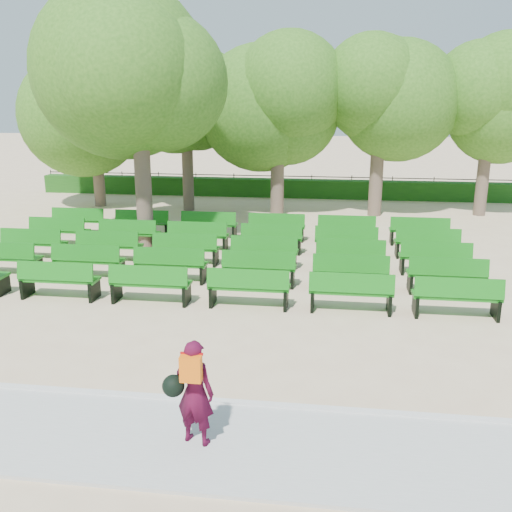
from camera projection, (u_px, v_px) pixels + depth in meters
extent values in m
plane|color=#D4B58C|center=(252.00, 285.00, 15.45)|extent=(120.00, 120.00, 0.00)
cube|color=#B8B9B4|center=(181.00, 442.00, 8.38)|extent=(30.00, 2.20, 0.06)
cube|color=silver|center=(199.00, 401.00, 9.48)|extent=(30.00, 0.12, 0.10)
cube|color=#1C5315|center=(291.00, 188.00, 28.68)|extent=(26.00, 0.70, 0.90)
cube|color=#137114|center=(226.00, 249.00, 17.10)|extent=(1.99, 0.63, 0.07)
cube|color=#137114|center=(224.00, 243.00, 16.81)|extent=(1.98, 0.24, 0.46)
cylinder|color=brown|center=(144.00, 195.00, 18.83)|extent=(0.54, 0.54, 3.53)
ellipsoid|color=#3C721E|center=(138.00, 89.00, 17.92)|extent=(5.82, 5.82, 5.24)
imported|color=#440922|center=(195.00, 392.00, 8.14)|extent=(0.66, 0.52, 1.60)
cube|color=orange|center=(191.00, 369.00, 7.84)|extent=(0.30, 0.15, 0.37)
sphere|color=black|center=(173.00, 386.00, 8.10)|extent=(0.32, 0.32, 0.32)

